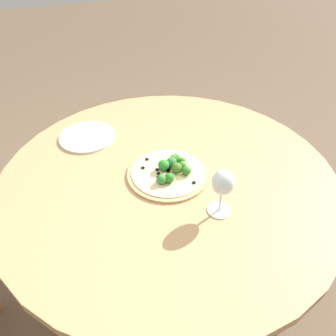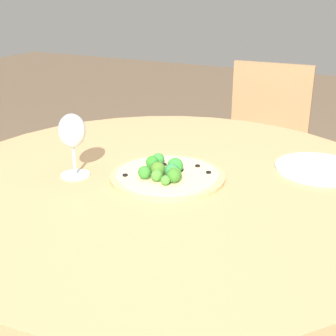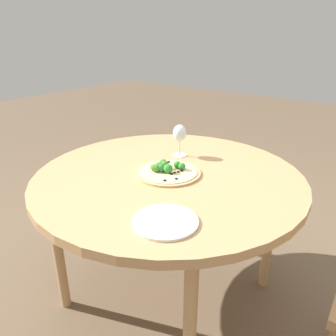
# 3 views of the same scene
# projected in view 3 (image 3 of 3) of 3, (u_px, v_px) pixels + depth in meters

# --- Properties ---
(ground_plane) EXTENTS (12.00, 12.00, 0.00)m
(ground_plane) POSITION_uv_depth(u_px,v_px,m) (168.00, 293.00, 1.84)
(ground_plane) COLOR brown
(dining_table) EXTENTS (1.27, 1.27, 0.74)m
(dining_table) POSITION_uv_depth(u_px,v_px,m) (168.00, 184.00, 1.57)
(dining_table) COLOR tan
(dining_table) RESTS_ON ground_plane
(pizza) EXTENTS (0.31, 0.31, 0.06)m
(pizza) POSITION_uv_depth(u_px,v_px,m) (167.00, 171.00, 1.55)
(pizza) COLOR tan
(pizza) RESTS_ON dining_table
(wine_glass) EXTENTS (0.08, 0.08, 0.17)m
(wine_glass) POSITION_uv_depth(u_px,v_px,m) (180.00, 134.00, 1.73)
(wine_glass) COLOR silver
(wine_glass) RESTS_ON dining_table
(plate_near) EXTENTS (0.24, 0.24, 0.01)m
(plate_near) POSITION_uv_depth(u_px,v_px,m) (165.00, 221.00, 1.16)
(plate_near) COLOR silver
(plate_near) RESTS_ON dining_table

